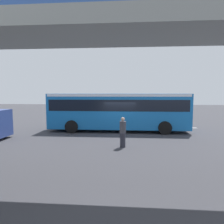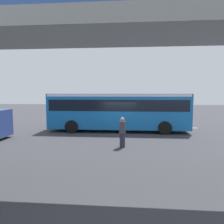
{
  "view_description": "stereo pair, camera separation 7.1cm",
  "coord_description": "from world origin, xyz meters",
  "views": [
    {
      "loc": [
        -0.58,
        16.23,
        3.2
      ],
      "look_at": [
        0.73,
        -0.67,
        1.6
      ],
      "focal_mm": 32.12,
      "sensor_mm": 36.0,
      "label": 1
    },
    {
      "loc": [
        -0.65,
        16.22,
        3.2
      ],
      "look_at": [
        0.73,
        -0.67,
        1.6
      ],
      "focal_mm": 32.12,
      "sensor_mm": 36.0,
      "label": 2
    }
  ],
  "objects": [
    {
      "name": "pedestrian",
      "position": [
        -0.31,
        4.56,
        0.89
      ],
      "size": [
        0.38,
        0.38,
        1.79
      ],
      "color": "#2D2D38",
      "rests_on": "ground"
    },
    {
      "name": "city_bus",
      "position": [
        0.21,
        -0.6,
        1.88
      ],
      "size": [
        11.54,
        2.85,
        3.15
      ],
      "color": "#196BB7",
      "rests_on": "ground"
    },
    {
      "name": "lane_dash_right",
      "position": [
        6.0,
        -2.56,
        0.0
      ],
      "size": [
        2.0,
        0.2,
        0.01
      ],
      "primitive_type": "cube",
      "color": "silver",
      "rests_on": "ground"
    },
    {
      "name": "traffic_sign",
      "position": [
        1.97,
        -4.14,
        1.89
      ],
      "size": [
        0.08,
        0.6,
        2.8
      ],
      "color": "slate",
      "rests_on": "ground"
    },
    {
      "name": "lane_dash_left",
      "position": [
        -2.0,
        -2.56,
        0.0
      ],
      "size": [
        2.0,
        0.2,
        0.01
      ],
      "primitive_type": "cube",
      "color": "silver",
      "rests_on": "ground"
    },
    {
      "name": "ground",
      "position": [
        0.0,
        0.0,
        0.0
      ],
      "size": [
        80.0,
        80.0,
        0.0
      ],
      "primitive_type": "plane",
      "color": "#38383D"
    },
    {
      "name": "lane_dash_leftmost",
      "position": [
        -6.0,
        -2.56,
        0.0
      ],
      "size": [
        2.0,
        0.2,
        0.01
      ],
      "primitive_type": "cube",
      "color": "silver",
      "rests_on": "ground"
    },
    {
      "name": "lane_dash_centre",
      "position": [
        2.0,
        -2.56,
        0.0
      ],
      "size": [
        2.0,
        0.2,
        0.01
      ],
      "primitive_type": "cube",
      "color": "silver",
      "rests_on": "ground"
    },
    {
      "name": "pedestrian_overpass",
      "position": [
        0.0,
        9.98,
        4.76
      ],
      "size": [
        26.99,
        2.6,
        6.48
      ],
      "color": "gray",
      "rests_on": "ground"
    }
  ]
}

